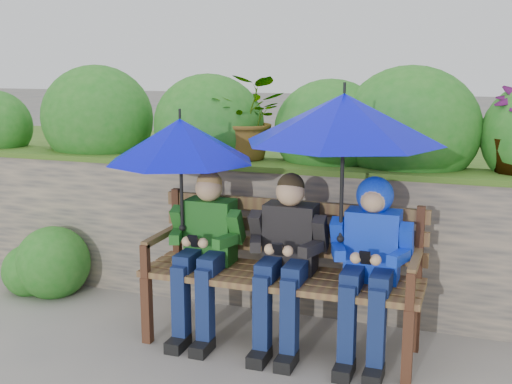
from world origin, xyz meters
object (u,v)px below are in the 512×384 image
(boy_middle, at_px, (286,252))
(umbrella_left, at_px, (180,140))
(boy_right, at_px, (370,253))
(umbrella_right, at_px, (344,118))
(boy_left, at_px, (205,245))
(park_bench, at_px, (283,264))

(boy_middle, distance_m, umbrella_left, 0.94)
(boy_right, xyz_separation_m, umbrella_left, (-1.18, -0.02, 0.61))
(umbrella_right, bearing_deg, boy_right, 4.10)
(boy_left, height_order, umbrella_left, umbrella_left)
(boy_middle, height_order, umbrella_right, umbrella_right)
(park_bench, bearing_deg, boy_middle, -62.11)
(boy_middle, height_order, umbrella_left, umbrella_left)
(boy_left, bearing_deg, park_bench, 8.51)
(boy_left, xyz_separation_m, umbrella_left, (-0.15, -0.01, 0.66))
(boy_middle, distance_m, boy_right, 0.50)
(park_bench, bearing_deg, umbrella_right, -11.67)
(park_bench, distance_m, umbrella_right, 0.98)
(boy_left, relative_size, umbrella_left, 1.14)
(umbrella_left, relative_size, umbrella_right, 0.82)
(boy_left, bearing_deg, boy_middle, -0.17)
(umbrella_left, distance_m, umbrella_right, 1.02)
(boy_left, relative_size, umbrella_right, 0.94)
(boy_middle, bearing_deg, boy_right, 1.36)
(boy_left, distance_m, boy_middle, 0.53)
(boy_middle, relative_size, umbrella_left, 1.16)
(umbrella_right, bearing_deg, boy_middle, 179.90)
(boy_left, xyz_separation_m, umbrella_right, (0.86, -0.00, 0.82))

